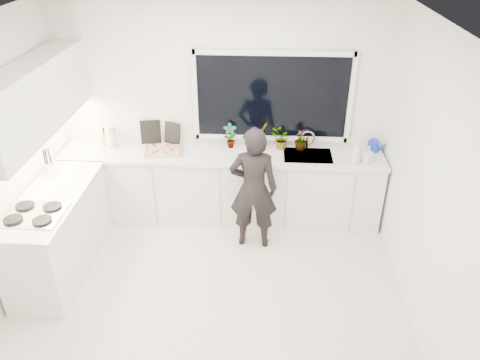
{
  "coord_description": "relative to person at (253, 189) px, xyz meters",
  "views": [
    {
      "loc": [
        0.53,
        -3.63,
        3.46
      ],
      "look_at": [
        0.29,
        0.4,
        1.15
      ],
      "focal_mm": 35.0,
      "sensor_mm": 36.0,
      "label": 1
    }
  ],
  "objects": [
    {
      "name": "floor",
      "position": [
        -0.41,
        -0.9,
        -0.76
      ],
      "size": [
        4.0,
        3.5,
        0.02
      ],
      "primitive_type": "cube",
      "color": "beige",
      "rests_on": "ground"
    },
    {
      "name": "wall_back",
      "position": [
        -0.41,
        0.86,
        0.6
      ],
      "size": [
        4.0,
        0.02,
        2.7
      ],
      "primitive_type": "cube",
      "color": "white",
      "rests_on": "ground"
    },
    {
      "name": "wall_right",
      "position": [
        1.6,
        -0.9,
        0.6
      ],
      "size": [
        0.02,
        3.5,
        2.7
      ],
      "primitive_type": "cube",
      "color": "white",
      "rests_on": "ground"
    },
    {
      "name": "ceiling",
      "position": [
        -0.41,
        -0.9,
        1.96
      ],
      "size": [
        4.0,
        3.5,
        0.02
      ],
      "primitive_type": "cube",
      "color": "white",
      "rests_on": "wall_back"
    },
    {
      "name": "window",
      "position": [
        0.19,
        0.83,
        0.8
      ],
      "size": [
        1.8,
        0.02,
        1.0
      ],
      "primitive_type": "cube",
      "color": "black",
      "rests_on": "wall_back"
    },
    {
      "name": "base_cabinets_back",
      "position": [
        -0.41,
        0.55,
        -0.31
      ],
      "size": [
        3.92,
        0.58,
        0.88
      ],
      "primitive_type": "cube",
      "color": "white",
      "rests_on": "floor"
    },
    {
      "name": "base_cabinets_left",
      "position": [
        -2.08,
        -0.55,
        -0.31
      ],
      "size": [
        0.58,
        1.6,
        0.88
      ],
      "primitive_type": "cube",
      "color": "white",
      "rests_on": "floor"
    },
    {
      "name": "countertop_back",
      "position": [
        -0.41,
        0.54,
        0.15
      ],
      "size": [
        3.94,
        0.62,
        0.04
      ],
      "primitive_type": "cube",
      "color": "silver",
      "rests_on": "base_cabinets_back"
    },
    {
      "name": "countertop_left",
      "position": [
        -2.08,
        -0.55,
        0.15
      ],
      "size": [
        0.62,
        1.6,
        0.04
      ],
      "primitive_type": "cube",
      "color": "silver",
      "rests_on": "base_cabinets_left"
    },
    {
      "name": "upper_cabinets",
      "position": [
        -2.2,
        -0.2,
        1.1
      ],
      "size": [
        0.34,
        2.1,
        0.7
      ],
      "primitive_type": "cube",
      "color": "white",
      "rests_on": "wall_left"
    },
    {
      "name": "sink",
      "position": [
        0.64,
        0.55,
        0.12
      ],
      "size": [
        0.58,
        0.42,
        0.14
      ],
      "primitive_type": "cube",
      "color": "silver",
      "rests_on": "countertop_back"
    },
    {
      "name": "faucet",
      "position": [
        0.64,
        0.75,
        0.28
      ],
      "size": [
        0.03,
        0.03,
        0.22
      ],
      "primitive_type": "cylinder",
      "color": "silver",
      "rests_on": "countertop_back"
    },
    {
      "name": "stovetop",
      "position": [
        -2.1,
        -0.9,
        0.18
      ],
      "size": [
        0.56,
        0.48,
        0.03
      ],
      "primitive_type": "cube",
      "color": "black",
      "rests_on": "countertop_left"
    },
    {
      "name": "person",
      "position": [
        0.0,
        0.0,
        0.0
      ],
      "size": [
        0.56,
        0.37,
        1.5
      ],
      "primitive_type": "imported",
      "rotation": [
        0.0,
        0.0,
        3.12
      ],
      "color": "black",
      "rests_on": "floor"
    },
    {
      "name": "pizza_tray",
      "position": [
        -1.11,
        0.52,
        0.18
      ],
      "size": [
        0.48,
        0.38,
        0.03
      ],
      "primitive_type": "cube",
      "rotation": [
        0.0,
        0.0,
        0.11
      ],
      "color": "silver",
      "rests_on": "countertop_back"
    },
    {
      "name": "pizza",
      "position": [
        -1.11,
        0.52,
        0.2
      ],
      "size": [
        0.44,
        0.34,
        0.01
      ],
      "primitive_type": "cube",
      "rotation": [
        0.0,
        0.0,
        0.11
      ],
      "color": "#AA2816",
      "rests_on": "pizza_tray"
    },
    {
      "name": "watering_can",
      "position": [
        1.44,
        0.71,
        0.23
      ],
      "size": [
        0.17,
        0.17,
        0.13
      ],
      "primitive_type": "cylinder",
      "rotation": [
        0.0,
        0.0,
        0.23
      ],
      "color": "#142CBD",
      "rests_on": "countertop_back"
    },
    {
      "name": "paper_towel_roll",
      "position": [
        -1.8,
        0.65,
        0.3
      ],
      "size": [
        0.12,
        0.12,
        0.26
      ],
      "primitive_type": "cylinder",
      "rotation": [
        0.0,
        0.0,
        0.12
      ],
      "color": "silver",
      "rests_on": "countertop_back"
    },
    {
      "name": "knife_block",
      "position": [
        -1.84,
        0.69,
        0.28
      ],
      "size": [
        0.15,
        0.12,
        0.22
      ],
      "primitive_type": "cube",
      "rotation": [
        0.0,
        0.0,
        -0.17
      ],
      "color": "#966946",
      "rests_on": "countertop_back"
    },
    {
      "name": "utensil_crock",
      "position": [
        -2.26,
        -0.1,
        0.25
      ],
      "size": [
        0.16,
        0.16,
        0.16
      ],
      "primitive_type": "cylinder",
      "rotation": [
        0.0,
        0.0,
        -0.28
      ],
      "color": "silver",
      "rests_on": "countertop_left"
    },
    {
      "name": "picture_frame_large",
      "position": [
        -1.05,
        0.79,
        0.31
      ],
      "size": [
        0.21,
        0.11,
        0.28
      ],
      "primitive_type": "cube",
      "rotation": [
        0.0,
        0.0,
        -0.42
      ],
      "color": "black",
      "rests_on": "countertop_back"
    },
    {
      "name": "picture_frame_small",
      "position": [
        -1.32,
        0.79,
        0.32
      ],
      "size": [
        0.25,
        0.06,
        0.3
      ],
      "primitive_type": "cube",
      "rotation": [
        0.0,
        0.0,
        0.16
      ],
      "color": "black",
      "rests_on": "countertop_back"
    },
    {
      "name": "herb_plants",
      "position": [
        0.17,
        0.71,
        0.31
      ],
      "size": [
        1.06,
        0.24,
        0.34
      ],
      "color": "#26662D",
      "rests_on": "countertop_back"
    },
    {
      "name": "soap_bottles",
      "position": [
        1.23,
        0.4,
        0.3
      ],
      "size": [
        0.27,
        0.14,
        0.29
      ],
      "color": "#D8BF66",
      "rests_on": "countertop_back"
    }
  ]
}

